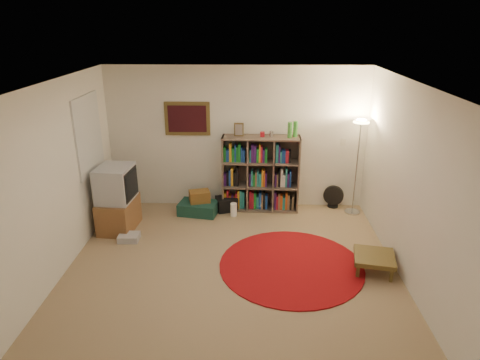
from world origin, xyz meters
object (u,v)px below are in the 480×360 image
at_px(tv_stand, 117,199).
at_px(side_table, 374,258).
at_px(floor_lamp, 360,136).
at_px(suitcase, 198,208).
at_px(floor_fan, 333,197).
at_px(bookshelf, 259,175).

relative_size(tv_stand, side_table, 1.72).
height_order(floor_lamp, suitcase, floor_lamp).
bearing_deg(floor_fan, bookshelf, -159.62).
relative_size(suitcase, side_table, 1.16).
xyz_separation_m(bookshelf, floor_lamp, (1.65, -0.14, 0.75)).
distance_m(bookshelf, side_table, 2.56).
relative_size(floor_lamp, side_table, 2.73).
relative_size(tv_stand, suitcase, 1.48).
relative_size(bookshelf, floor_lamp, 0.95).
bearing_deg(bookshelf, tv_stand, -157.45).
bearing_deg(tv_stand, side_table, -12.31).
xyz_separation_m(floor_lamp, tv_stand, (-3.92, -0.71, -0.89)).
relative_size(floor_lamp, suitcase, 2.34).
bearing_deg(floor_fan, side_table, -68.56).
bearing_deg(suitcase, bookshelf, 23.84).
xyz_separation_m(floor_lamp, floor_fan, (-0.31, 0.23, -1.19)).
relative_size(bookshelf, side_table, 2.59).
bearing_deg(side_table, floor_fan, 94.86).
distance_m(floor_lamp, suitcase, 3.01).
bearing_deg(bookshelf, suitcase, -164.60).
height_order(floor_fan, side_table, floor_fan).
distance_m(floor_lamp, tv_stand, 4.08).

